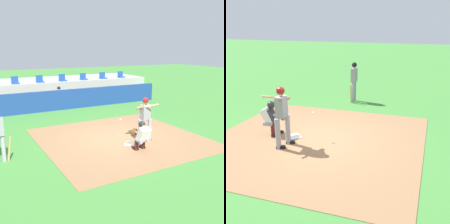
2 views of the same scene
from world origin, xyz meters
The scene contains 6 objects.
ground_plane centered at (0.00, 0.00, 0.00)m, with size 80.00×80.00×0.00m, color #428438.
dirt_infield centered at (0.00, 0.00, 0.01)m, with size 6.40×6.40×0.01m, color #936B47.
home_plate centered at (0.00, -0.80, 0.02)m, with size 0.44×0.44×0.02m, color white.
batter_at_plate centered at (0.69, -0.76, 1.04)m, with size 0.76×0.69×1.80m.
catcher_crouched centered at (-0.02, -1.53, 0.61)m, with size 0.49×1.77×1.13m.
on_deck_batter centered at (-4.70, -0.13, 1.02)m, with size 0.58×0.23×1.79m.
Camera 2 is at (7.52, 3.24, 3.56)m, focal length 45.85 mm.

